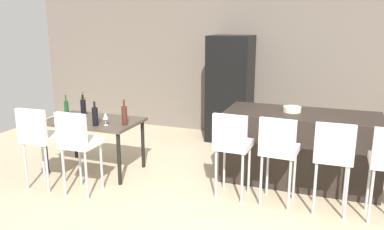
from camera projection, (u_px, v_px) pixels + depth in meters
name	position (u px, v px, depth m)	size (l,w,h in m)	color
ground_plane	(245.00, 199.00, 4.60)	(10.00, 10.00, 0.00)	#C6B28E
back_wall	(283.00, 58.00, 6.75)	(10.00, 0.12, 2.90)	#665B51
kitchen_island	(300.00, 147.00, 5.06)	(1.96, 0.88, 0.92)	black
bar_chair_left	(232.00, 142.00, 4.50)	(0.41, 0.41, 1.05)	white
bar_chair_middle	(279.00, 147.00, 4.32)	(0.42, 0.42, 1.05)	white
bar_chair_right	(333.00, 153.00, 4.12)	(0.40, 0.40, 1.05)	white
dining_table	(94.00, 125.00, 5.37)	(1.29, 0.78, 0.74)	#4C4238
dining_chair_near	(39.00, 135.00, 4.77)	(0.41, 0.41, 1.05)	white
dining_chair_far	(78.00, 140.00, 4.57)	(0.40, 0.40, 1.05)	white
wine_bottle_left	(124.00, 115.00, 5.05)	(0.07, 0.07, 0.34)	#471E19
wine_bottle_inner	(83.00, 105.00, 5.72)	(0.07, 0.07, 0.33)	brown
wine_bottle_near	(95.00, 116.00, 5.02)	(0.08, 0.08, 0.32)	black
wine_bottle_far	(66.00, 108.00, 5.52)	(0.06, 0.06, 0.31)	#194723
wine_bottle_end	(83.00, 107.00, 5.58)	(0.08, 0.08, 0.30)	black
wine_glass_middle	(105.00, 116.00, 5.04)	(0.07, 0.07, 0.17)	silver
wine_glass_right	(96.00, 112.00, 5.27)	(0.07, 0.07, 0.17)	silver
refrigerator	(230.00, 89.00, 6.76)	(0.72, 0.68, 1.84)	black
fruit_bowl	(292.00, 109.00, 5.02)	(0.23, 0.23, 0.07)	beige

